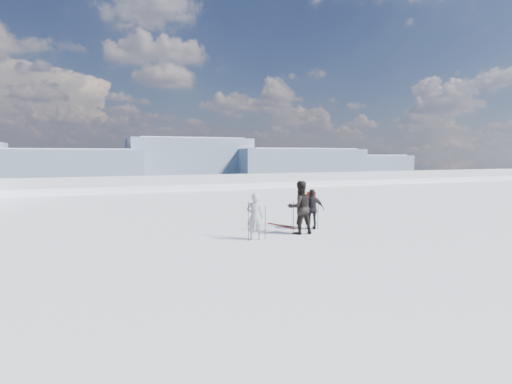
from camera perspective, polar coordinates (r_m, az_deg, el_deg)
lake_basin at (r=41.75m, az=-11.03°, el=-7.81°), size 820.00×820.00×71.62m
far_mountain_range at (r=466.32m, az=-17.67°, el=3.84°), size 770.00×110.00×53.00m
skier_grey at (r=13.76m, az=-0.15°, el=-3.52°), size 0.70×0.61×1.62m
skier_dark at (r=14.84m, az=6.28°, el=-2.21°), size 1.01×0.81×1.97m
skier_pack at (r=15.83m, az=8.05°, el=-2.45°), size 1.01×0.66×1.59m
backpack at (r=15.96m, az=7.91°, el=1.37°), size 0.38×0.29×0.49m
ski_poles at (r=14.74m, az=5.05°, el=-3.59°), size 3.35×1.05×1.36m
skis_loose at (r=16.52m, az=3.88°, el=-4.82°), size 0.90×1.68×0.03m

